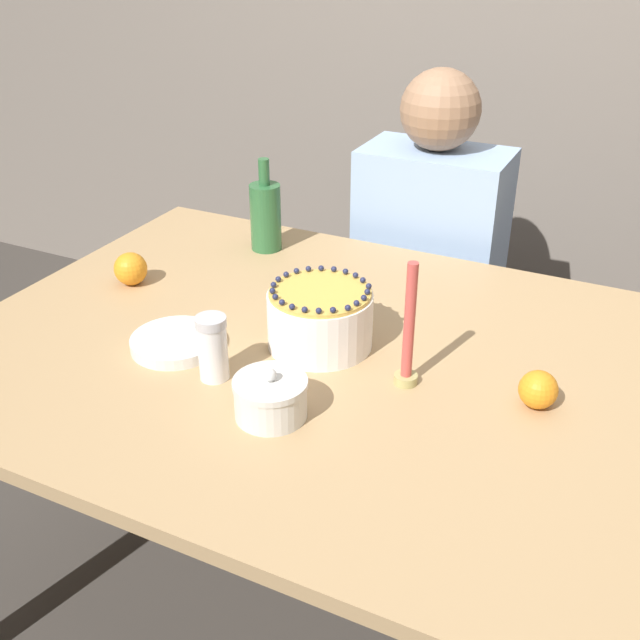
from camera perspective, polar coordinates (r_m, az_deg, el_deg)
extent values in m
plane|color=#3D3833|center=(2.00, 2.08, -21.77)|extent=(12.00, 12.00, 0.00)
cube|color=tan|center=(1.50, 2.58, -3.35)|extent=(1.63, 1.11, 0.03)
cylinder|color=tan|center=(2.39, -9.57, -1.09)|extent=(0.07, 0.07, 0.73)
cylinder|color=white|center=(1.50, 0.00, 0.00)|extent=(0.21, 0.21, 0.11)
cylinder|color=gold|center=(1.47, 0.00, 2.09)|extent=(0.20, 0.20, 0.01)
sphere|color=#23284C|center=(1.43, 3.36, 1.70)|extent=(0.01, 0.01, 0.01)
sphere|color=#23284C|center=(1.46, 3.63, 2.16)|extent=(0.01, 0.01, 0.01)
sphere|color=#23284C|center=(1.48, 3.59, 2.62)|extent=(0.01, 0.01, 0.01)
sphere|color=#23284C|center=(1.50, 3.28, 3.05)|extent=(0.01, 0.01, 0.01)
sphere|color=#23284C|center=(1.52, 2.72, 3.43)|extent=(0.01, 0.01, 0.01)
sphere|color=#23284C|center=(1.54, 1.96, 3.72)|extent=(0.01, 0.01, 0.01)
sphere|color=#23284C|center=(1.55, 1.06, 3.90)|extent=(0.01, 0.01, 0.01)
sphere|color=#23284C|center=(1.55, 0.09, 3.97)|extent=(0.01, 0.01, 0.01)
sphere|color=#23284C|center=(1.55, -0.89, 3.92)|extent=(0.01, 0.01, 0.01)
sphere|color=#23284C|center=(1.54, -1.81, 3.76)|extent=(0.01, 0.01, 0.01)
sphere|color=#23284C|center=(1.53, -2.60, 3.49)|extent=(0.01, 0.01, 0.01)
sphere|color=#23284C|center=(1.51, -3.20, 3.13)|extent=(0.01, 0.01, 0.01)
sphere|color=#23284C|center=(1.48, -3.56, 2.70)|extent=(0.01, 0.01, 0.01)
sphere|color=#23284C|center=(1.46, -3.64, 2.24)|extent=(0.01, 0.01, 0.01)
sphere|color=#23284C|center=(1.44, -3.43, 1.78)|extent=(0.01, 0.01, 0.01)
sphere|color=#23284C|center=(1.42, -2.92, 1.36)|extent=(0.01, 0.01, 0.01)
sphere|color=#23284C|center=(1.40, -2.15, 1.02)|extent=(0.01, 0.01, 0.01)
sphere|color=#23284C|center=(1.39, -1.18, 0.80)|extent=(0.01, 0.01, 0.01)
sphere|color=#23284C|center=(1.38, -0.10, 0.71)|extent=(0.01, 0.01, 0.01)
sphere|color=#23284C|center=(1.39, 0.99, 0.77)|extent=(0.01, 0.01, 0.01)
sphere|color=#23284C|center=(1.40, 1.99, 0.97)|extent=(0.01, 0.01, 0.01)
sphere|color=#23284C|center=(1.41, 2.80, 1.30)|extent=(0.01, 0.01, 0.01)
cylinder|color=silver|center=(1.31, -3.78, -6.18)|extent=(0.13, 0.13, 0.06)
cylinder|color=silver|center=(1.29, -3.83, -4.85)|extent=(0.13, 0.13, 0.01)
sphere|color=silver|center=(1.28, -3.85, -4.19)|extent=(0.02, 0.02, 0.02)
cylinder|color=white|center=(1.41, -8.16, -2.44)|extent=(0.06, 0.06, 0.11)
cylinder|color=silver|center=(1.38, -8.34, -0.14)|extent=(0.06, 0.06, 0.02)
cylinder|color=silver|center=(1.55, -10.90, -1.92)|extent=(0.18, 0.18, 0.01)
cylinder|color=silver|center=(1.54, -10.93, -1.66)|extent=(0.18, 0.18, 0.01)
cylinder|color=silver|center=(1.54, -10.96, -1.40)|extent=(0.18, 0.18, 0.01)
cylinder|color=tan|center=(1.41, 6.54, -4.47)|extent=(0.04, 0.04, 0.02)
cylinder|color=#CC4C47|center=(1.35, 6.83, -0.08)|extent=(0.02, 0.02, 0.23)
cylinder|color=#2D6638|center=(1.94, -4.16, 7.81)|extent=(0.08, 0.08, 0.17)
cylinder|color=#2D6638|center=(1.90, -4.29, 11.18)|extent=(0.03, 0.03, 0.07)
sphere|color=orange|center=(1.38, 16.29, -5.11)|extent=(0.07, 0.07, 0.07)
sphere|color=orange|center=(1.82, -14.23, 3.81)|extent=(0.08, 0.08, 0.08)
cube|color=#2D2D38|center=(2.40, 7.58, -4.71)|extent=(0.34, 0.34, 0.45)
cube|color=#99B7E0|center=(2.17, 8.41, 6.05)|extent=(0.40, 0.24, 0.52)
sphere|color=#9E7556|center=(2.06, 9.16, 15.54)|extent=(0.21, 0.21, 0.21)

